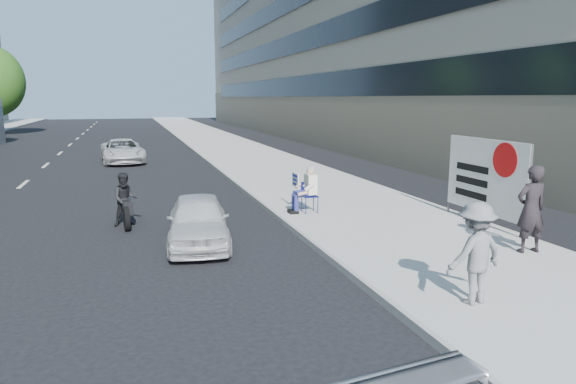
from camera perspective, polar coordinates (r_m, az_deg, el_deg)
name	(u,v)px	position (r m, az deg, el deg)	size (l,w,h in m)	color
ground	(283,293)	(9.17, -0.61, -11.14)	(160.00, 160.00, 0.00)	black
near_sidewalk	(249,157)	(29.09, -4.38, 3.92)	(5.00, 120.00, 0.15)	#AFADA4
near_building	(368,16)	(45.12, 8.93, 18.79)	(14.00, 70.00, 20.00)	gray
seated_protester	(306,187)	(14.53, 1.99, 0.53)	(0.83, 1.12, 1.31)	navy
jogger	(475,253)	(8.63, 20.08, -6.40)	(1.06, 0.61, 1.64)	slate
pedestrian_woman	(531,209)	(11.86, 25.39, -1.74)	(0.68, 0.44, 1.86)	black
protest_banner	(485,176)	(13.97, 21.07, 1.63)	(0.08, 3.06, 2.20)	#4C4C4C
white_sedan_near	(198,220)	(12.06, -9.95, -3.10)	(1.37, 3.41, 1.16)	silver
white_sedan_far	(123,151)	(28.31, -17.91, 4.36)	(2.04, 4.43, 1.23)	silver
motorcycle	(126,202)	(14.32, -17.57, -1.06)	(0.75, 2.05, 1.42)	black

